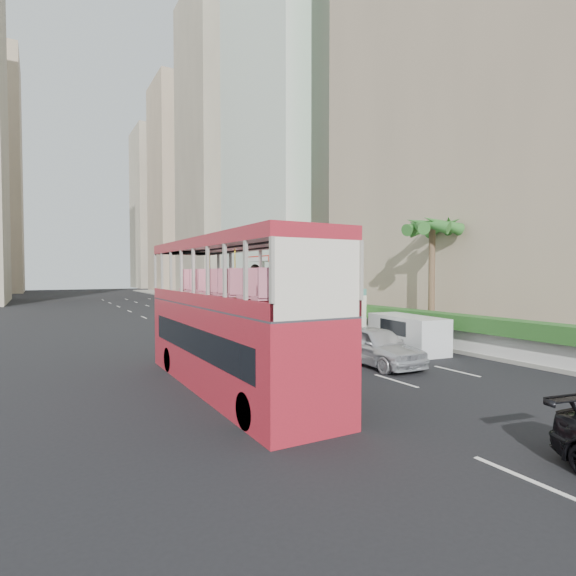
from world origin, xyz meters
TOP-DOWN VIEW (x-y plane):
  - ground_plane at (0.00, 0.00)m, footprint 200.00×200.00m
  - double_decker_bus at (-6.00, 0.00)m, footprint 2.50×11.00m
  - car_silver_lane_a at (-2.00, 6.70)m, footprint 1.77×5.03m
  - car_silver_lane_b at (0.84, 0.54)m, footprint 2.10×4.89m
  - van_asset at (0.90, 14.78)m, footprint 3.22×5.54m
  - minibus_near at (1.42, 7.38)m, footprint 2.18×6.09m
  - minibus_far at (3.96, 10.16)m, footprint 3.41×6.92m
  - panel_van_near at (4.39, 2.36)m, footprint 2.29×4.59m
  - panel_van_far at (4.55, 22.78)m, footprint 2.13×5.18m
  - sidewalk at (9.00, 25.00)m, footprint 6.00×120.00m
  - kerb_wall at (6.20, 14.00)m, footprint 0.30×44.00m
  - hedge at (6.20, 14.00)m, footprint 1.10×44.00m
  - palm_tree at (7.80, 4.00)m, footprint 0.36×0.36m
  - shell_station at (10.00, 23.00)m, footprint 6.50×8.00m
  - tower_stripe at (18.00, 34.00)m, footprint 16.00×18.00m
  - tower_mid at (18.00, 58.00)m, footprint 16.00×16.00m
  - tower_far_a at (17.00, 82.00)m, footprint 14.00×14.00m
  - tower_far_b at (17.00, 104.00)m, footprint 14.00×14.00m

SIDE VIEW (x-z plane):
  - ground_plane at x=0.00m, z-range 0.00..0.00m
  - car_silver_lane_a at x=-2.00m, z-range -0.83..0.83m
  - car_silver_lane_b at x=0.84m, z-range -0.82..0.82m
  - van_asset at x=0.90m, z-range -0.72..0.72m
  - sidewalk at x=9.00m, z-range 0.00..0.18m
  - kerb_wall at x=6.20m, z-range 0.18..1.18m
  - panel_van_near at x=4.39m, z-range 0.00..1.76m
  - panel_van_far at x=4.55m, z-range 0.00..2.06m
  - minibus_near at x=1.42m, z-range 0.00..2.67m
  - minibus_far at x=3.96m, z-range 0.00..2.93m
  - hedge at x=6.20m, z-range 1.18..1.88m
  - double_decker_bus at x=-6.00m, z-range 0.00..5.06m
  - shell_station at x=10.00m, z-range 0.00..5.50m
  - palm_tree at x=7.80m, z-range 0.18..6.58m
  - tower_far_b at x=17.00m, z-range 0.00..40.00m
  - tower_far_a at x=17.00m, z-range 0.00..44.00m
  - tower_mid at x=18.00m, z-range 0.00..50.00m
  - tower_stripe at x=18.00m, z-range 0.00..58.00m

